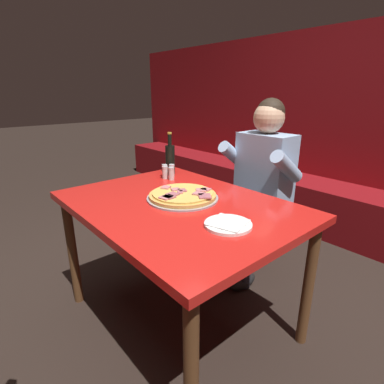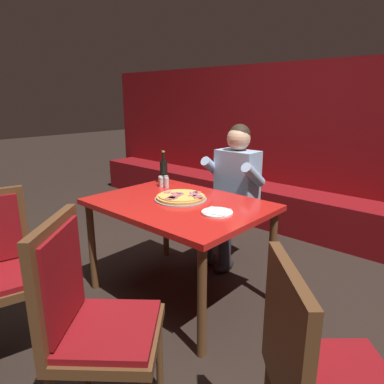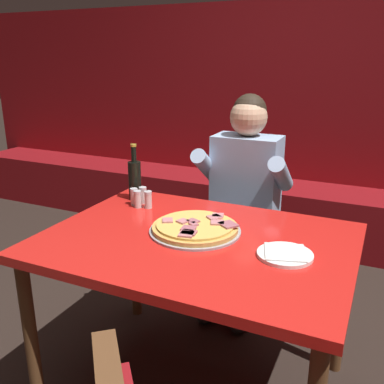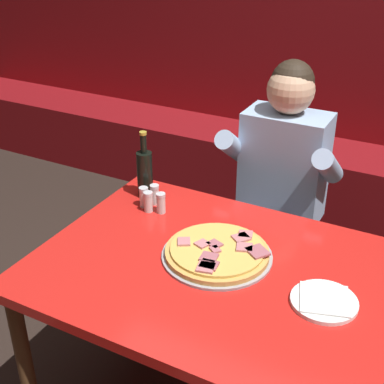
% 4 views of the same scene
% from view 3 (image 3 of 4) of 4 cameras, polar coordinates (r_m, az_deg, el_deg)
% --- Properties ---
extents(booth_wall_panel, '(6.80, 0.16, 1.90)m').
position_cam_3_polar(booth_wall_panel, '(3.76, 14.62, 9.17)').
color(booth_wall_panel, maroon).
rests_on(booth_wall_panel, ground_plane).
extents(booth_bench, '(6.46, 0.48, 0.46)m').
position_cam_3_polar(booth_bench, '(3.63, 12.79, -2.78)').
color(booth_bench, maroon).
rests_on(booth_bench, ground_plane).
extents(main_dining_table, '(1.26, 0.92, 0.76)m').
position_cam_3_polar(main_dining_table, '(1.81, 0.60, -8.47)').
color(main_dining_table, brown).
rests_on(main_dining_table, ground_plane).
extents(pizza, '(0.39, 0.39, 0.05)m').
position_cam_3_polar(pizza, '(1.82, 0.45, -4.79)').
color(pizza, '#9E9EA3').
rests_on(pizza, main_dining_table).
extents(plate_white_paper, '(0.21, 0.21, 0.02)m').
position_cam_3_polar(plate_white_paper, '(1.65, 12.29, -8.11)').
color(plate_white_paper, white).
rests_on(plate_white_paper, main_dining_table).
extents(beer_bottle, '(0.07, 0.07, 0.29)m').
position_cam_3_polar(beer_bottle, '(2.23, -7.64, 1.76)').
color(beer_bottle, black).
rests_on(beer_bottle, main_dining_table).
extents(shaker_oregano, '(0.04, 0.04, 0.09)m').
position_cam_3_polar(shaker_oregano, '(2.12, -7.24, -1.06)').
color(shaker_oregano, silver).
rests_on(shaker_oregano, main_dining_table).
extents(shaker_red_pepper_flakes, '(0.04, 0.04, 0.09)m').
position_cam_3_polar(shaker_red_pepper_flakes, '(2.18, -6.56, -0.53)').
color(shaker_red_pepper_flakes, silver).
rests_on(shaker_red_pepper_flakes, main_dining_table).
extents(shaker_black_pepper, '(0.04, 0.04, 0.09)m').
position_cam_3_polar(shaker_black_pepper, '(2.16, -7.73, -0.72)').
color(shaker_black_pepper, silver).
rests_on(shaker_black_pepper, main_dining_table).
extents(shaker_parmesan, '(0.04, 0.04, 0.09)m').
position_cam_3_polar(shaker_parmesan, '(2.11, -5.86, -1.13)').
color(shaker_parmesan, silver).
rests_on(shaker_parmesan, main_dining_table).
extents(diner_seated_blue_shirt, '(0.53, 0.53, 1.27)m').
position_cam_3_polar(diner_seated_blue_shirt, '(2.46, 6.56, -0.56)').
color(diner_seated_blue_shirt, black).
rests_on(diner_seated_blue_shirt, ground_plane).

